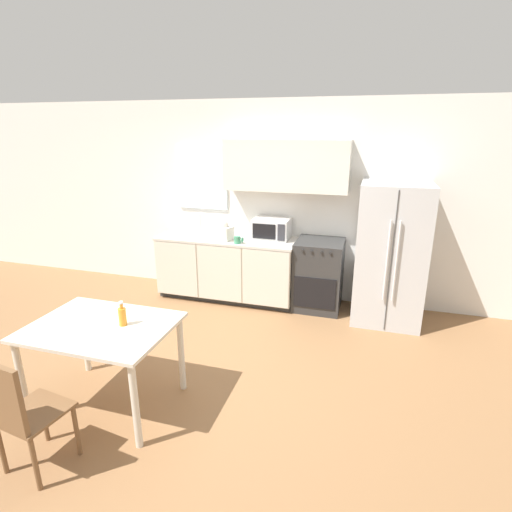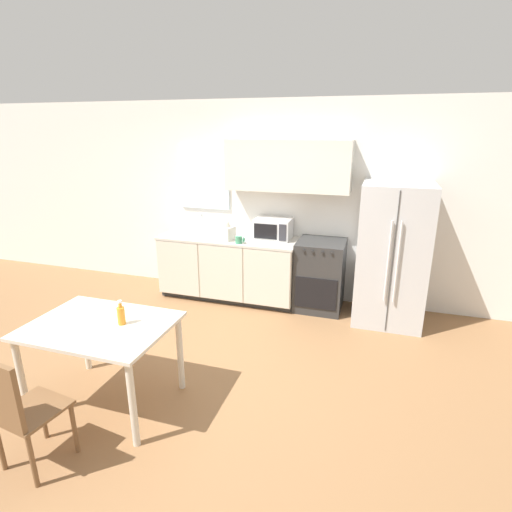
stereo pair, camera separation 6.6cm
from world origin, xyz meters
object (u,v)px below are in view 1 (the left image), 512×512
dining_table (102,336)px  drink_bottle (122,316)px  refrigerator (390,254)px  oven_range (318,275)px  dining_chair_near (19,410)px  coffee_mug (238,240)px  microwave (272,229)px

dining_table → drink_bottle: bearing=17.5°
refrigerator → oven_range: bearing=174.7°
dining_table → dining_chair_near: 0.82m
dining_chair_near → dining_table: bearing=93.3°
coffee_mug → drink_bottle: coffee_mug is taller
refrigerator → dining_table: size_ratio=1.47×
drink_bottle → refrigerator: bearing=47.8°
oven_range → refrigerator: refrigerator is taller
dining_table → dining_chair_near: bearing=-94.4°
microwave → dining_table: microwave is taller
coffee_mug → refrigerator: bearing=5.7°
dining_chair_near → drink_bottle: size_ratio=4.35×
oven_range → coffee_mug: size_ratio=7.58×
microwave → dining_chair_near: microwave is taller
drink_bottle → dining_chair_near: bearing=-105.7°
oven_range → refrigerator: bearing=-5.3°
microwave → drink_bottle: microwave is taller
microwave → dining_table: 2.76m
oven_range → coffee_mug: bearing=-165.4°
refrigerator → dining_table: (-2.34, -2.44, -0.20)m
coffee_mug → dining_chair_near: size_ratio=0.13×
dining_table → drink_bottle: size_ratio=5.49×
drink_bottle → oven_range: bearing=62.4°
microwave → refrigerator: bearing=-6.5°
refrigerator → dining_table: 3.39m
oven_range → drink_bottle: size_ratio=4.35×
microwave → dining_chair_near: (-0.85, -3.43, -0.49)m
dining_table → drink_bottle: 0.27m
oven_range → microwave: 0.89m
coffee_mug → dining_chair_near: coffee_mug is taller
refrigerator → dining_chair_near: 4.06m
microwave → drink_bottle: 2.64m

